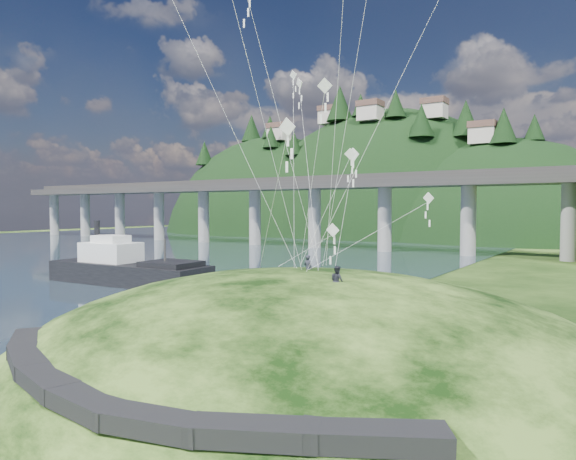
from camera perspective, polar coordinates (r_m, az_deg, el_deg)
The scene contains 10 objects.
ground at distance 31.94m, azimuth -12.34°, elevation -12.87°, with size 320.00×320.00×0.00m, color black.
water at distance 107.62m, azimuth -27.68°, elevation -2.26°, with size 240.00×240.00×0.00m, color #2D4153.
grass_hill at distance 29.09m, azimuth 2.30°, elevation -17.48°, with size 36.00×32.00×13.00m.
footpath at distance 19.81m, azimuth -17.90°, elevation -16.34°, with size 22.29×5.84×0.83m.
bridge at distance 103.57m, azimuth 5.63°, elevation 3.21°, with size 160.00×11.00×15.00m.
far_ridge at distance 158.68m, azimuth 9.00°, elevation -3.25°, with size 153.00×70.00×94.50m.
work_barge at distance 59.27m, azimuth -17.55°, elevation -4.09°, with size 20.15×6.64×6.95m.
wooden_dock at distance 40.75m, azimuth -12.72°, elevation -8.94°, with size 12.35×6.48×0.89m.
kite_flyers at distance 26.41m, azimuth 4.24°, elevation -3.50°, with size 4.36×3.84×1.62m.
kite_swarm at distance 30.28m, azimuth 3.43°, elevation 18.68°, with size 17.04×15.56×21.27m.
Camera 1 is at (22.21, -21.35, 8.45)m, focal length 32.00 mm.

